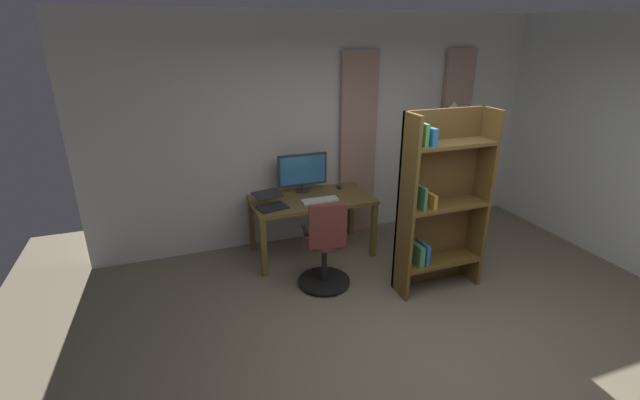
% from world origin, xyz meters
% --- Properties ---
extents(ground_plane, '(7.57, 7.57, 0.00)m').
position_xyz_m(ground_plane, '(0.00, 0.00, 0.00)').
color(ground_plane, '#736852').
extents(back_room_partition, '(5.82, 0.10, 2.79)m').
position_xyz_m(back_room_partition, '(0.00, -2.65, 1.40)').
color(back_room_partition, silver).
rests_on(back_room_partition, ground).
extents(curtain_left_panel, '(0.43, 0.06, 2.36)m').
position_xyz_m(curtain_left_panel, '(-1.84, -2.54, 1.18)').
color(curtain_left_panel, tan).
rests_on(curtain_left_panel, ground).
extents(curtain_right_panel, '(0.48, 0.06, 2.36)m').
position_xyz_m(curtain_right_panel, '(-0.38, -2.54, 1.18)').
color(curtain_right_panel, tan).
rests_on(curtain_right_panel, ground).
extents(desk, '(1.42, 0.75, 0.72)m').
position_xyz_m(desk, '(0.39, -2.12, 0.64)').
color(desk, brown).
rests_on(desk, ground).
extents(office_chair, '(0.56, 0.56, 1.00)m').
position_xyz_m(office_chair, '(0.51, -1.34, 0.47)').
color(office_chair, black).
rests_on(office_chair, ground).
extents(computer_monitor, '(0.61, 0.18, 0.47)m').
position_xyz_m(computer_monitor, '(0.42, -2.38, 0.99)').
color(computer_monitor, '#333338').
rests_on(computer_monitor, desk).
extents(computer_keyboard, '(0.43, 0.14, 0.02)m').
position_xyz_m(computer_keyboard, '(0.33, -1.99, 0.74)').
color(computer_keyboard, white).
rests_on(computer_keyboard, desk).
extents(laptop, '(0.38, 0.40, 0.15)m').
position_xyz_m(laptop, '(0.91, -2.01, 0.78)').
color(laptop, '#232328').
rests_on(laptop, desk).
extents(computer_mouse, '(0.06, 0.10, 0.04)m').
position_xyz_m(computer_mouse, '(-0.05, -2.33, 0.74)').
color(computer_mouse, '#232328').
rests_on(computer_mouse, desk).
extents(bookshelf, '(0.91, 0.30, 1.87)m').
position_xyz_m(bookshelf, '(-0.59, -1.01, 0.94)').
color(bookshelf, brown).
rests_on(bookshelf, ground).
extents(floor_lamp, '(0.33, 0.33, 1.74)m').
position_xyz_m(floor_lamp, '(-1.57, -2.24, 1.47)').
color(floor_lamp, black).
rests_on(floor_lamp, ground).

